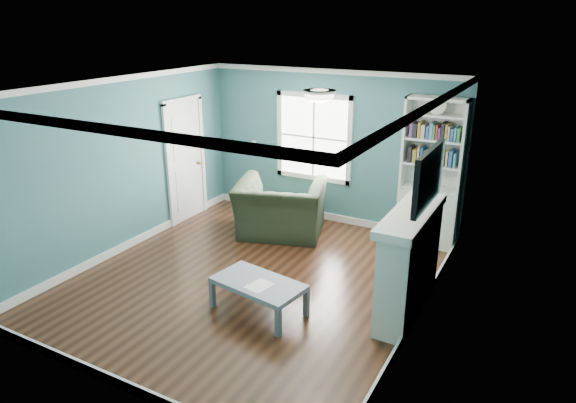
% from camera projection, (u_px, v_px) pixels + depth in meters
% --- Properties ---
extents(floor, '(5.00, 5.00, 0.00)m').
position_uv_depth(floor, '(253.00, 279.00, 7.04)').
color(floor, black).
rests_on(floor, ground).
extents(room_walls, '(5.00, 5.00, 5.00)m').
position_uv_depth(room_walls, '(250.00, 168.00, 6.50)').
color(room_walls, '#397573').
rests_on(room_walls, ground).
extents(trim, '(4.50, 5.00, 2.60)m').
position_uv_depth(trim, '(251.00, 193.00, 6.62)').
color(trim, white).
rests_on(trim, ground).
extents(window, '(1.40, 0.06, 1.50)m').
position_uv_depth(window, '(314.00, 137.00, 8.74)').
color(window, white).
rests_on(window, room_walls).
extents(bookshelf, '(0.90, 0.35, 2.31)m').
position_uv_depth(bookshelf, '(430.00, 188.00, 7.84)').
color(bookshelf, silver).
rests_on(bookshelf, ground).
extents(fireplace, '(0.44, 1.58, 1.30)m').
position_uv_depth(fireplace, '(410.00, 264.00, 6.06)').
color(fireplace, black).
rests_on(fireplace, ground).
extents(tv, '(0.06, 1.10, 0.65)m').
position_uv_depth(tv, '(429.00, 177.00, 5.63)').
color(tv, black).
rests_on(tv, fireplace).
extents(door, '(0.12, 0.98, 2.17)m').
position_uv_depth(door, '(186.00, 159.00, 8.83)').
color(door, silver).
rests_on(door, ground).
extents(ceiling_fixture, '(0.38, 0.38, 0.15)m').
position_uv_depth(ceiling_fixture, '(319.00, 95.00, 5.86)').
color(ceiling_fixture, white).
rests_on(ceiling_fixture, room_walls).
extents(light_switch, '(0.08, 0.01, 0.12)m').
position_uv_depth(light_switch, '(254.00, 144.00, 9.36)').
color(light_switch, white).
rests_on(light_switch, room_walls).
extents(recliner, '(1.59, 1.27, 1.20)m').
position_uv_depth(recliner, '(280.00, 200.00, 8.29)').
color(recliner, black).
rests_on(recliner, ground).
extents(coffee_table, '(1.18, 0.77, 0.40)m').
position_uv_depth(coffee_table, '(258.00, 285.00, 6.16)').
color(coffee_table, '#4F585E').
rests_on(coffee_table, ground).
extents(paper_sheet, '(0.30, 0.35, 0.00)m').
position_uv_depth(paper_sheet, '(259.00, 286.00, 6.04)').
color(paper_sheet, white).
rests_on(paper_sheet, coffee_table).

